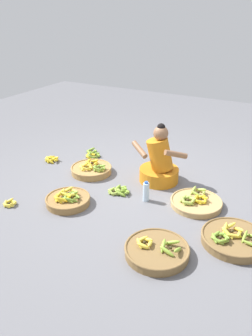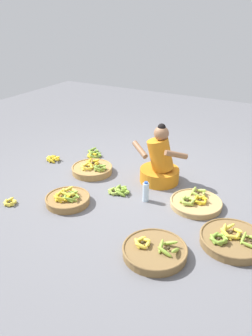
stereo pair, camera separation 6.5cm
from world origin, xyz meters
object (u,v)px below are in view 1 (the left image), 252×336
at_px(banana_basket_mid_right, 92,169).
at_px(loose_bananas_front_right, 10,203).
at_px(loose_bananas_front_left, 119,191).
at_px(banana_basket_back_right, 157,250).
at_px(banana_basket_mid_left, 68,200).
at_px(vendor_woman_front, 159,163).
at_px(banana_basket_back_center, 196,202).
at_px(water_bottle, 146,192).
at_px(loose_bananas_back_left, 51,159).
at_px(loose_bananas_front_center, 92,154).
at_px(banana_basket_near_bicycle, 234,239).

relative_size(banana_basket_mid_right, loose_bananas_front_right, 3.17).
bearing_deg(loose_bananas_front_left, banana_basket_mid_right, 153.80).
height_order(banana_basket_back_right, banana_basket_mid_left, banana_basket_mid_left).
bearing_deg(vendor_woman_front, banana_basket_back_center, -29.65).
bearing_deg(water_bottle, loose_bananas_front_left, 179.04).
height_order(vendor_woman_front, loose_bananas_front_right, vendor_woman_front).
distance_m(banana_basket_mid_left, loose_bananas_back_left, 1.29).
bearing_deg(loose_bananas_front_left, loose_bananas_front_center, 139.26).
distance_m(banana_basket_back_center, loose_bananas_back_left, 2.32).
xyz_separation_m(banana_basket_back_center, banana_basket_near_bicycle, (0.54, -0.50, 0.01)).
bearing_deg(banana_basket_mid_right, banana_basket_back_center, -4.80).
bearing_deg(banana_basket_mid_left, banana_basket_near_bicycle, 5.65).
xyz_separation_m(vendor_woman_front, loose_bananas_back_left, (-1.68, -0.19, -0.22)).
height_order(banana_basket_back_center, banana_basket_mid_left, banana_basket_mid_left).
bearing_deg(banana_basket_back_right, loose_bananas_front_left, 136.13).
bearing_deg(banana_basket_mid_left, banana_basket_back_center, 27.05).
relative_size(banana_basket_back_center, loose_bananas_front_right, 3.36).
height_order(banana_basket_mid_right, loose_bananas_front_center, banana_basket_mid_right).
bearing_deg(banana_basket_back_right, banana_basket_mid_left, 165.47).
distance_m(banana_basket_back_right, banana_basket_mid_left, 1.33).
xyz_separation_m(banana_basket_mid_right, loose_bananas_back_left, (-0.76, 0.04, -0.02)).
bearing_deg(banana_basket_back_center, banana_basket_mid_right, 175.20).
bearing_deg(loose_bananas_front_right, loose_bananas_front_center, 88.69).
bearing_deg(banana_basket_near_bicycle, banana_basket_back_right, -138.96).
bearing_deg(loose_bananas_back_left, banana_basket_mid_right, -3.00).
distance_m(loose_bananas_front_center, water_bottle, 1.56).
xyz_separation_m(banana_basket_back_center, loose_bananas_front_left, (-0.94, -0.17, -0.02)).
bearing_deg(loose_bananas_back_left, water_bottle, -11.33).
relative_size(banana_basket_mid_left, loose_bananas_front_left, 1.82).
relative_size(banana_basket_near_bicycle, water_bottle, 2.52).
bearing_deg(banana_basket_mid_left, banana_basket_back_right, -14.53).
distance_m(banana_basket_mid_right, banana_basket_back_center, 1.56).
xyz_separation_m(vendor_woman_front, loose_bananas_front_right, (-1.29, -1.39, -0.23)).
xyz_separation_m(vendor_woman_front, banana_basket_back_center, (0.63, -0.36, -0.21)).
bearing_deg(loose_bananas_front_left, banana_basket_mid_left, -128.51).
distance_m(vendor_woman_front, loose_bananas_front_center, 1.31).
height_order(banana_basket_near_bicycle, loose_bananas_back_left, banana_basket_near_bicycle).
xyz_separation_m(vendor_woman_front, loose_bananas_front_left, (-0.30, -0.53, -0.23)).
relative_size(vendor_woman_front, loose_bananas_back_left, 3.36).
bearing_deg(banana_basket_back_right, vendor_woman_front, 112.69).
height_order(banana_basket_mid_left, loose_bananas_front_center, banana_basket_mid_left).
xyz_separation_m(banana_basket_near_bicycle, loose_bananas_front_right, (-2.47, -0.54, -0.03)).
distance_m(vendor_woman_front, loose_bananas_front_right, 1.92).
xyz_separation_m(loose_bananas_front_right, loose_bananas_back_left, (-0.39, 1.21, 0.01)).
bearing_deg(loose_bananas_front_left, water_bottle, -0.96).
height_order(banana_basket_mid_right, loose_bananas_back_left, banana_basket_mid_right).
height_order(banana_basket_mid_right, water_bottle, water_bottle).
relative_size(banana_basket_back_center, water_bottle, 2.35).
xyz_separation_m(banana_basket_back_right, banana_basket_mid_left, (-1.29, 0.33, 0.01)).
distance_m(banana_basket_back_right, banana_basket_mid_right, 1.89).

